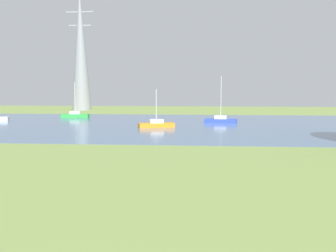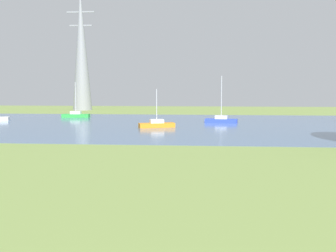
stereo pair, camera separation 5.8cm
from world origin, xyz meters
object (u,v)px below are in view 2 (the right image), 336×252
(electricity_pylon, at_px, (81,49))
(sailboat_green, at_px, (76,115))
(sailboat_orange, at_px, (157,124))
(sailboat_blue, at_px, (221,120))

(electricity_pylon, bearing_deg, sailboat_green, -76.10)
(sailboat_orange, relative_size, sailboat_green, 0.83)
(sailboat_blue, distance_m, electricity_pylon, 44.73)
(sailboat_orange, height_order, sailboat_blue, sailboat_blue)
(sailboat_orange, bearing_deg, sailboat_blue, 40.06)
(sailboat_blue, xyz_separation_m, electricity_pylon, (-30.55, 29.78, 13.45))
(sailboat_blue, height_order, electricity_pylon, electricity_pylon)
(sailboat_orange, height_order, electricity_pylon, electricity_pylon)
(sailboat_blue, relative_size, sailboat_green, 1.13)
(sailboat_blue, distance_m, sailboat_green, 26.53)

